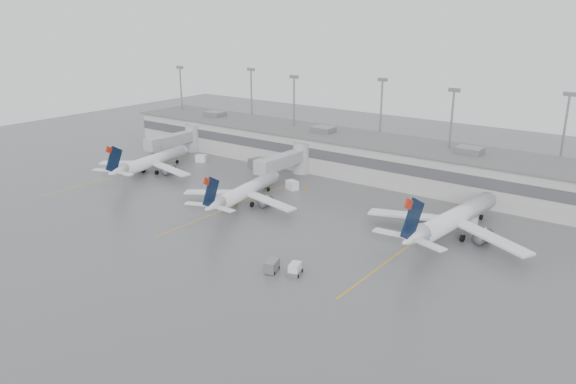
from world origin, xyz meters
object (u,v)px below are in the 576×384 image
Objects in this scene: jet_far_left at (151,161)px; jet_mid_right at (453,219)px; jet_mid_left at (245,191)px; baggage_tug at (295,270)px.

jet_far_left is 69.59m from jet_mid_right.
jet_far_left is at bearing -170.25° from jet_mid_right.
jet_mid_right is (37.86, 7.97, 0.50)m from jet_mid_left.
jet_far_left reaches higher than jet_mid_left.
jet_mid_left is 31.41m from baggage_tug.
baggage_tug is (25.28, -18.52, -2.06)m from jet_mid_left.
jet_mid_right reaches higher than baggage_tug.
jet_mid_right is at bearing 2.46° from jet_mid_left.
jet_far_left is 31.86m from jet_mid_left.
jet_far_left is at bearing 140.70° from baggage_tug.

